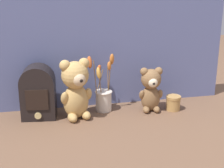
% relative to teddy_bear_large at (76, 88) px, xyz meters
% --- Properties ---
extents(ground_plane, '(4.00, 4.00, 0.00)m').
position_rel_teddy_bear_large_xyz_m(ground_plane, '(0.19, -0.00, -0.16)').
color(ground_plane, brown).
extents(backdrop_wall, '(1.33, 0.02, 0.69)m').
position_rel_teddy_bear_large_xyz_m(backdrop_wall, '(0.19, 0.16, 0.19)').
color(backdrop_wall, slate).
rests_on(backdrop_wall, ground).
extents(teddy_bear_large, '(0.17, 0.16, 0.31)m').
position_rel_teddy_bear_large_xyz_m(teddy_bear_large, '(0.00, 0.00, 0.00)').
color(teddy_bear_large, tan).
rests_on(teddy_bear_large, ground).
extents(teddy_bear_medium, '(0.13, 0.12, 0.24)m').
position_rel_teddy_bear_large_xyz_m(teddy_bear_medium, '(0.40, 0.01, -0.04)').
color(teddy_bear_medium, olive).
rests_on(teddy_bear_medium, ground).
extents(flower_vase, '(0.15, 0.11, 0.31)m').
position_rel_teddy_bear_large_xyz_m(flower_vase, '(0.15, 0.07, -0.07)').
color(flower_vase, silver).
rests_on(flower_vase, ground).
extents(vintage_radio, '(0.18, 0.14, 0.28)m').
position_rel_teddy_bear_large_xyz_m(vintage_radio, '(-0.19, 0.05, -0.02)').
color(vintage_radio, black).
rests_on(vintage_radio, ground).
extents(decorative_tin_tall, '(0.08, 0.08, 0.08)m').
position_rel_teddy_bear_large_xyz_m(decorative_tin_tall, '(0.52, -0.00, -0.12)').
color(decorative_tin_tall, tan).
rests_on(decorative_tin_tall, ground).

